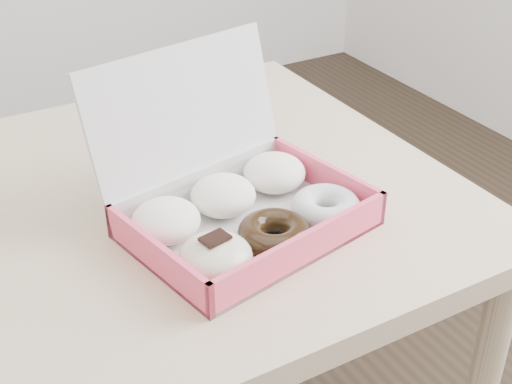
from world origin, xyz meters
TOP-DOWN VIEW (x-y plane):
  - table at (0.00, 0.00)m, footprint 1.20×0.80m
  - donut_box at (0.22, -0.13)m, footprint 0.37×0.34m

SIDE VIEW (x-z plane):
  - table at x=0.00m, z-range 0.30..1.05m
  - donut_box at x=0.22m, z-range 0.67..0.90m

